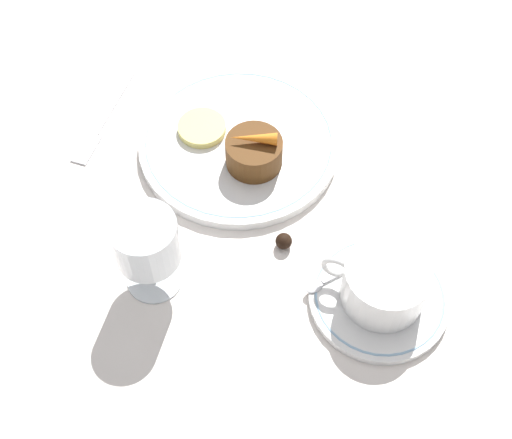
# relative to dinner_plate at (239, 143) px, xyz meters

# --- Properties ---
(ground_plane) EXTENTS (3.00, 3.00, 0.00)m
(ground_plane) POSITION_rel_dinner_plate_xyz_m (-0.01, 0.05, -0.01)
(ground_plane) COLOR white
(dinner_plate) EXTENTS (0.26, 0.26, 0.01)m
(dinner_plate) POSITION_rel_dinner_plate_xyz_m (0.00, 0.00, 0.00)
(dinner_plate) COLOR white
(dinner_plate) RESTS_ON ground_plane
(saucer) EXTENTS (0.16, 0.16, 0.01)m
(saucer) POSITION_rel_dinner_plate_xyz_m (-0.23, 0.16, -0.00)
(saucer) COLOR white
(saucer) RESTS_ON ground_plane
(coffee_cup) EXTENTS (0.12, 0.09, 0.06)m
(coffee_cup) POSITION_rel_dinner_plate_xyz_m (-0.23, 0.16, 0.03)
(coffee_cup) COLOR white
(coffee_cup) RESTS_ON saucer
(spoon) EXTENTS (0.08, 0.09, 0.00)m
(spoon) POSITION_rel_dinner_plate_xyz_m (-0.17, 0.15, 0.00)
(spoon) COLOR silver
(spoon) RESTS_ON saucer
(wine_glass) EXTENTS (0.07, 0.07, 0.11)m
(wine_glass) POSITION_rel_dinner_plate_xyz_m (0.02, 0.22, 0.07)
(wine_glass) COLOR silver
(wine_glass) RESTS_ON ground_plane
(fork) EXTENTS (0.02, 0.17, 0.01)m
(fork) POSITION_rel_dinner_plate_xyz_m (0.19, 0.03, -0.01)
(fork) COLOR silver
(fork) RESTS_ON ground_plane
(dessert_cake) EXTENTS (0.07, 0.07, 0.04)m
(dessert_cake) POSITION_rel_dinner_plate_xyz_m (-0.03, 0.03, 0.03)
(dessert_cake) COLOR #563314
(dessert_cake) RESTS_ON dinner_plate
(carrot_garnish) EXTENTS (0.06, 0.03, 0.02)m
(carrot_garnish) POSITION_rel_dinner_plate_xyz_m (-0.03, 0.03, 0.05)
(carrot_garnish) COLOR orange
(carrot_garnish) RESTS_ON dessert_cake
(pineapple_slice) EXTENTS (0.06, 0.06, 0.01)m
(pineapple_slice) POSITION_rel_dinner_plate_xyz_m (0.05, 0.00, 0.01)
(pineapple_slice) COLOR #EFE075
(pineapple_slice) RESTS_ON dinner_plate
(chocolate_truffle) EXTENTS (0.02, 0.02, 0.02)m
(chocolate_truffle) POSITION_rel_dinner_plate_xyz_m (-0.10, 0.12, 0.00)
(chocolate_truffle) COLOR black
(chocolate_truffle) RESTS_ON ground_plane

